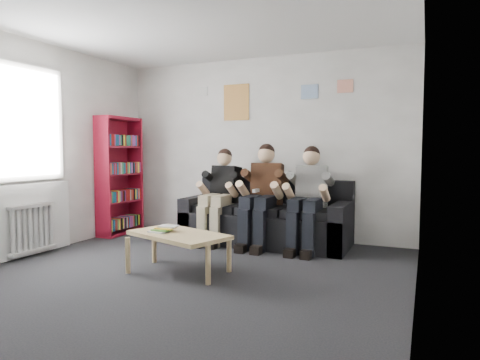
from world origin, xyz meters
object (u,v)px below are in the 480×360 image
object	(u,v)px
person_right	(308,198)
coffee_table	(179,238)
bookshelf	(120,176)
sofa	(267,221)
person_left	(219,195)
person_middle	(261,195)

from	to	relation	value
person_right	coffee_table	bearing A→B (deg)	-130.51
person_right	bookshelf	bearing A→B (deg)	173.68
coffee_table	sofa	bearing A→B (deg)	78.37
coffee_table	person_left	bearing A→B (deg)	100.24
sofa	bookshelf	distance (m)	2.43
person_right	person_middle	bearing A→B (deg)	172.62
coffee_table	person_right	size ratio (longest dim) A/B	0.78
bookshelf	person_right	size ratio (longest dim) A/B	1.33
bookshelf	person_middle	size ratio (longest dim) A/B	1.30
person_middle	bookshelf	bearing A→B (deg)	173.71
bookshelf	person_right	bearing A→B (deg)	-0.88
bookshelf	person_left	distance (m)	1.72
bookshelf	person_middle	bearing A→B (deg)	-0.59
person_left	person_middle	world-z (taller)	person_middle
person_left	sofa	bearing A→B (deg)	24.54
sofa	person_left	bearing A→B (deg)	-162.32
person_left	person_right	distance (m)	1.29
sofa	coffee_table	world-z (taller)	sofa
person_middle	sofa	bearing A→B (deg)	82.16
sofa	person_right	world-z (taller)	person_right
coffee_table	person_middle	bearing A→B (deg)	76.85
bookshelf	sofa	bearing A→B (deg)	4.49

